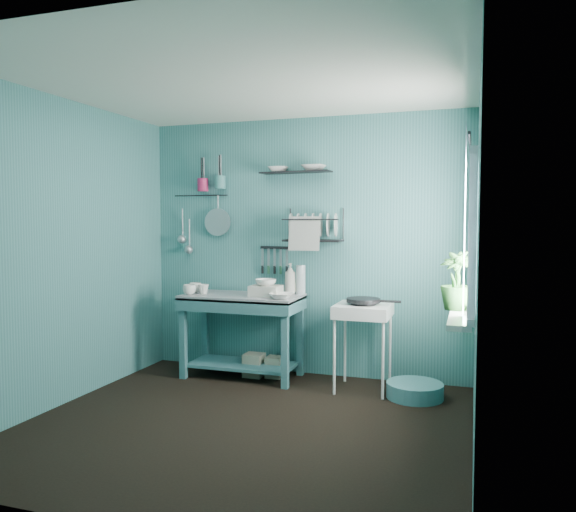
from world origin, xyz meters
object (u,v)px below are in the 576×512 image
(mug_mid, at_px, (204,289))
(potted_plant, at_px, (456,281))
(mug_left, at_px, (189,290))
(colander, at_px, (218,222))
(soap_bottle, at_px, (290,279))
(frying_pan, at_px, (363,300))
(wash_tub, at_px, (266,291))
(floor_basin, at_px, (415,390))
(work_counter, at_px, (242,336))
(water_bottle, at_px, (301,280))
(storage_tin_large, at_px, (254,365))
(hotplate_stand, at_px, (363,347))
(storage_tin_small, at_px, (274,367))
(utensil_cup_magenta, at_px, (203,185))
(mug_right, at_px, (195,288))
(dish_rack, at_px, (313,225))
(utensil_cup_teal, at_px, (220,182))

(mug_mid, xyz_separation_m, potted_plant, (2.36, -0.45, 0.21))
(mug_left, height_order, colander, colander)
(soap_bottle, bearing_deg, frying_pan, -18.23)
(wash_tub, relative_size, floor_basin, 0.58)
(work_counter, distance_m, water_bottle, 0.78)
(frying_pan, xyz_separation_m, floor_basin, (0.46, -0.09, -0.74))
(mug_left, bearing_deg, potted_plant, -7.99)
(work_counter, distance_m, storage_tin_large, 0.31)
(mug_left, height_order, water_bottle, water_bottle)
(hotplate_stand, bearing_deg, mug_left, 177.79)
(wash_tub, relative_size, storage_tin_small, 1.40)
(mug_mid, xyz_separation_m, water_bottle, (0.90, 0.28, 0.09))
(mug_mid, bearing_deg, utensil_cup_magenta, 116.55)
(mug_left, xyz_separation_m, colander, (0.09, 0.44, 0.65))
(hotplate_stand, xyz_separation_m, floor_basin, (0.46, -0.09, -0.32))
(water_bottle, bearing_deg, utensil_cup_magenta, 178.46)
(hotplate_stand, xyz_separation_m, frying_pan, (0.00, 0.00, 0.42))
(work_counter, height_order, mug_right, mug_right)
(hotplate_stand, relative_size, dish_rack, 1.39)
(work_counter, distance_m, colander, 1.19)
(work_counter, relative_size, hotplate_stand, 1.47)
(utensil_cup_magenta, distance_m, storage_tin_large, 1.88)
(mug_left, relative_size, storage_tin_small, 0.61)
(colander, xyz_separation_m, storage_tin_large, (0.49, -0.23, -1.38))
(soap_bottle, xyz_separation_m, floor_basin, (1.23, -0.34, -0.88))
(wash_tub, relative_size, colander, 1.00)
(potted_plant, xyz_separation_m, storage_tin_large, (-1.88, 0.56, -0.94))
(soap_bottle, bearing_deg, storage_tin_small, -135.00)
(water_bottle, xyz_separation_m, utensil_cup_magenta, (-1.05, 0.03, 0.93))
(mug_right, height_order, storage_tin_small, mug_right)
(potted_plant, bearing_deg, mug_left, 172.01)
(mug_left, height_order, hotplate_stand, mug_left)
(hotplate_stand, bearing_deg, work_counter, 171.57)
(mug_left, relative_size, floor_basin, 0.26)
(soap_bottle, distance_m, floor_basin, 1.55)
(frying_pan, height_order, utensil_cup_magenta, utensil_cup_magenta)
(wash_tub, xyz_separation_m, water_bottle, (0.27, 0.24, 0.09))
(mug_left, bearing_deg, utensil_cup_magenta, 97.54)
(floor_basin, bearing_deg, work_counter, 175.13)
(utensil_cup_magenta, bearing_deg, mug_mid, -63.45)
(utensil_cup_magenta, distance_m, storage_tin_small, 1.97)
(wash_tub, height_order, storage_tin_small, wash_tub)
(frying_pan, xyz_separation_m, utensil_cup_teal, (-1.52, 0.30, 1.09))
(frying_pan, relative_size, potted_plant, 0.68)
(hotplate_stand, relative_size, storage_tin_small, 3.84)
(frying_pan, distance_m, potted_plant, 0.95)
(mug_mid, xyz_separation_m, mug_right, (-0.12, 0.06, 0.00))
(work_counter, bearing_deg, mug_left, -167.05)
(mug_right, relative_size, soap_bottle, 0.41)
(mug_mid, xyz_separation_m, storage_tin_small, (0.68, 0.14, -0.74))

